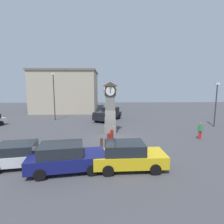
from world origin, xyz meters
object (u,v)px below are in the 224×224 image
bollard_mid_row (109,139)px  pickup_truck (108,114)px  car_by_building (128,155)px  street_lamp_far_side (54,93)px  street_lamp_near_road (216,101)px  pedestrian_near_bench (200,130)px  car_navy_sedan (21,154)px  car_near_tower (66,157)px  bollard_far_row (112,134)px  clock_tower (110,108)px  bollard_near_tower (101,144)px

bollard_mid_row → pickup_truck: pickup_truck is taller
bollard_mid_row → car_by_building: bearing=-75.9°
street_lamp_far_side → street_lamp_near_road: bearing=-13.4°
car_by_building → pedestrian_near_bench: bearing=37.2°
bollard_mid_row → car_by_building: (1.11, -4.40, 0.29)m
car_navy_sedan → car_near_tower: (2.94, -0.72, 0.08)m
car_navy_sedan → street_lamp_near_road: street_lamp_near_road is taller
bollard_far_row → car_by_building: car_by_building is taller
pedestrian_near_bench → street_lamp_far_side: street_lamp_far_side is taller
car_near_tower → street_lamp_near_road: street_lamp_near_road is taller
clock_tower → street_lamp_far_side: size_ratio=0.79×
bollard_far_row → car_by_building: (0.80, -5.76, 0.30)m
bollard_near_tower → bollard_far_row: (0.88, 2.75, -0.02)m
bollard_near_tower → street_lamp_near_road: 15.93m
bollard_mid_row → street_lamp_near_road: 14.80m
car_by_building → street_lamp_near_road: size_ratio=0.80×
bollard_far_row → street_lamp_far_side: size_ratio=0.15×
clock_tower → car_navy_sedan: 9.83m
clock_tower → street_lamp_near_road: clock_tower is taller
bollard_far_row → pedestrian_near_bench: size_ratio=0.64×
bollard_near_tower → pedestrian_near_bench: (9.18, 2.69, 0.37)m
car_navy_sedan → pickup_truck: bearing=69.3°
clock_tower → street_lamp_far_side: street_lamp_far_side is taller
bollard_far_row → car_by_building: size_ratio=0.23×
car_navy_sedan → car_near_tower: bearing=-13.9°
bollard_far_row → street_lamp_near_road: bearing=21.2°
car_by_building → street_lamp_far_side: size_ratio=0.63×
bollard_far_row → car_navy_sedan: car_navy_sedan is taller
bollard_mid_row → clock_tower: bearing=86.9°
pedestrian_near_bench → street_lamp_near_road: street_lamp_near_road is taller
bollard_near_tower → bollard_mid_row: size_ratio=1.01×
bollard_far_row → street_lamp_far_side: street_lamp_far_side is taller
clock_tower → car_near_tower: clock_tower is taller
bollard_mid_row → car_near_tower: car_near_tower is taller
car_near_tower → bollard_far_row: bearing=64.2°
pedestrian_near_bench → bollard_far_row: bearing=179.6°
car_by_building → car_navy_sedan: bearing=175.2°
car_near_tower → car_navy_sedan: bearing=166.1°
bollard_far_row → bollard_near_tower: bearing=-107.7°
bollard_far_row → bollard_mid_row: bearing=-102.8°
pickup_truck → pedestrian_near_bench: 12.81m
bollard_far_row → car_navy_sedan: (-5.81, -5.21, 0.23)m
car_near_tower → car_by_building: (3.67, 0.17, -0.01)m
street_lamp_far_side → car_navy_sedan: bearing=-81.4°
bollard_near_tower → street_lamp_far_side: size_ratio=0.15×
car_navy_sedan → car_by_building: 6.63m
pedestrian_near_bench → street_lamp_near_road: 7.12m
pickup_truck → street_lamp_far_side: size_ratio=0.82×
street_lamp_near_road → bollard_far_row: bearing=-158.8°
clock_tower → car_by_building: 8.56m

